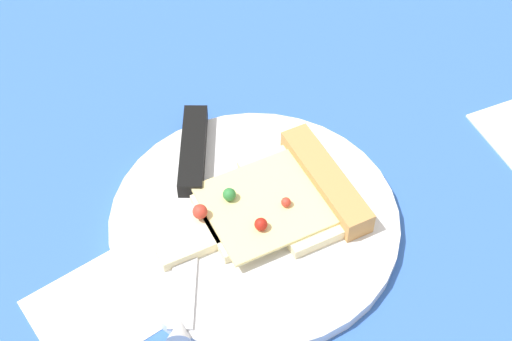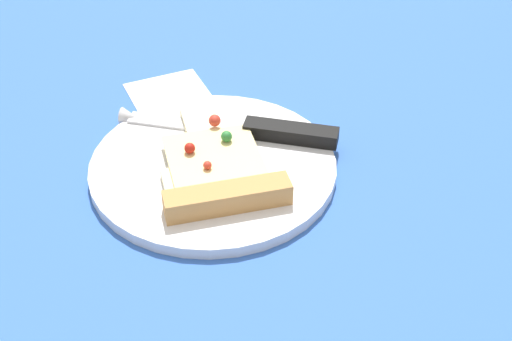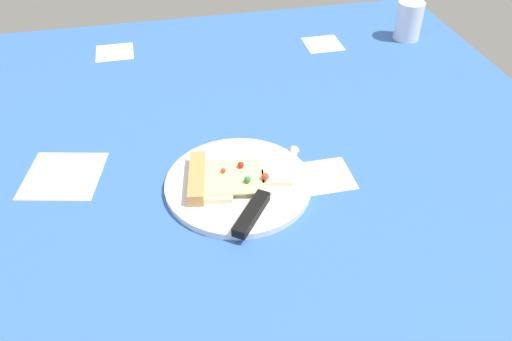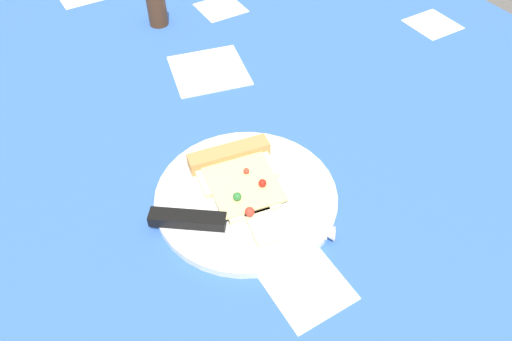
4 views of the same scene
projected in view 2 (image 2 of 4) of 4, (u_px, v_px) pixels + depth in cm
name	position (u px, v px, depth cm)	size (l,w,h in cm)	color
ground_plane	(241.00, 217.00, 69.93)	(147.54, 147.54, 3.00)	#3360B7
plate	(213.00, 167.00, 72.78)	(25.16, 25.16, 1.20)	silver
pizza_slice	(218.00, 171.00, 69.98)	(12.54, 18.45, 2.58)	beige
knife	(249.00, 129.00, 75.93)	(20.57, 15.93, 2.45)	silver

